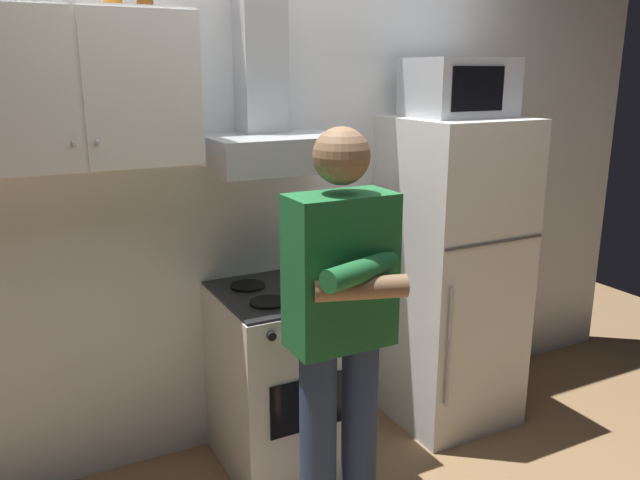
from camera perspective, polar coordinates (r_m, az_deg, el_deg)
The scene contains 8 objects.
back_wall_tiled at distance 3.10m, azimuth -5.15°, elevation 6.12°, with size 4.80×0.10×2.70m, color white.
upper_cabinet at distance 2.63m, azimuth -21.17°, elevation 12.40°, with size 0.90×0.37×0.60m.
stove_oven at distance 3.05m, azimuth -3.06°, elevation -12.14°, with size 0.60×0.62×0.87m.
range_hood at distance 2.85m, azimuth -4.46°, elevation 10.37°, with size 0.60×0.44×0.75m.
refrigerator at distance 3.39m, azimuth 11.66°, elevation -2.96°, with size 0.60×0.62×1.60m.
microwave at distance 3.24m, azimuth 12.33°, elevation 13.15°, with size 0.48×0.37×0.28m.
person_standing at distance 2.34m, azimuth 1.87°, elevation -8.19°, with size 0.38×0.33×1.64m.
cooking_pot at distance 2.82m, azimuth 0.22°, elevation -3.64°, with size 0.28×0.18×0.10m.
Camera 1 is at (-1.16, -2.23, 1.82)m, focal length 35.80 mm.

